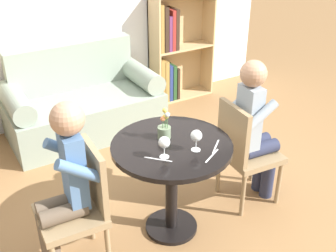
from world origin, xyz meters
The scene contains 14 objects.
ground_plane centered at (0.00, 0.00, 0.00)m, with size 16.00×16.00×0.00m, color olive.
round_table centered at (0.00, 0.00, 0.59)m, with size 0.85×0.85×0.76m.
couch centered at (0.00, 1.81, 0.31)m, with size 1.58×0.80×0.92m.
bookshelf_right centered at (1.29, 2.08, 0.62)m, with size 0.79×0.28×1.30m.
chair_left centered at (-0.68, 0.04, 0.49)m, with size 0.44×0.44×0.90m.
chair_right centered at (0.68, 0.01, 0.49)m, with size 0.45×0.45×0.90m.
person_left centered at (-0.77, 0.04, 0.66)m, with size 0.43×0.36×1.23m.
person_right centered at (0.77, 0.00, 0.66)m, with size 0.43×0.36×1.24m.
wine_glass_left centered at (-0.13, -0.11, 0.87)m, with size 0.08×0.08×0.15m.
wine_glass_right centered at (0.10, -0.15, 0.87)m, with size 0.08×0.08×0.15m.
flower_vase centered at (0.00, 0.10, 0.83)m, with size 0.09×0.09×0.23m.
knife_left_setting centered at (0.24, -0.19, 0.76)m, with size 0.15×0.13×0.00m.
fork_left_setting centered at (0.15, -0.27, 0.76)m, with size 0.17×0.10×0.00m.
knife_right_setting centered at (-0.18, -0.12, 0.76)m, with size 0.14×0.15×0.00m.
Camera 1 is at (-1.31, -2.13, 2.26)m, focal length 45.00 mm.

